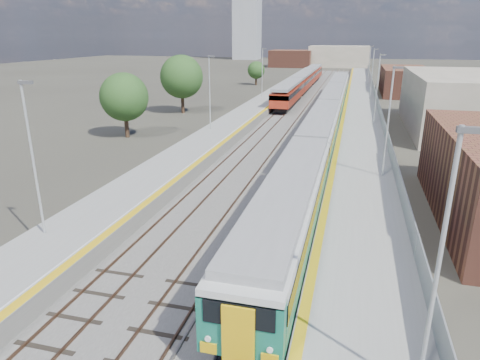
% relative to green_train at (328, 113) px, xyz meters
% --- Properties ---
extents(ground, '(320.00, 320.00, 0.00)m').
position_rel_green_train_xyz_m(ground, '(-1.50, 9.63, -2.14)').
color(ground, '#47443A').
rests_on(ground, ground).
extents(ballast_bed, '(10.50, 155.00, 0.06)m').
position_rel_green_train_xyz_m(ballast_bed, '(-3.75, 12.13, -2.11)').
color(ballast_bed, '#565451').
rests_on(ballast_bed, ground).
extents(tracks, '(8.96, 160.00, 0.17)m').
position_rel_green_train_xyz_m(tracks, '(-3.15, 13.81, -2.03)').
color(tracks, '#4C3323').
rests_on(tracks, ground).
extents(platform_right, '(4.70, 155.00, 8.52)m').
position_rel_green_train_xyz_m(platform_right, '(3.78, 12.12, -1.61)').
color(platform_right, slate).
rests_on(platform_right, ground).
extents(platform_left, '(4.30, 155.00, 8.52)m').
position_rel_green_train_xyz_m(platform_left, '(-10.55, 12.12, -1.62)').
color(platform_left, slate).
rests_on(platform_left, ground).
extents(buildings, '(72.00, 185.50, 40.00)m').
position_rel_green_train_xyz_m(buildings, '(-19.62, 98.23, 8.56)').
color(buildings, brown).
rests_on(buildings, ground).
extents(green_train, '(2.76, 76.91, 3.04)m').
position_rel_green_train_xyz_m(green_train, '(0.00, 0.00, 0.00)').
color(green_train, black).
rests_on(green_train, ground).
extents(red_train, '(2.74, 55.55, 3.46)m').
position_rel_green_train_xyz_m(red_train, '(-7.00, 36.11, -0.10)').
color(red_train, black).
rests_on(red_train, ground).
extents(tree_a, '(5.03, 5.03, 6.81)m').
position_rel_green_train_xyz_m(tree_a, '(-20.51, -8.20, 2.15)').
color(tree_a, '#382619').
rests_on(tree_a, ground).
extents(tree_b, '(5.87, 5.87, 7.96)m').
position_rel_green_train_xyz_m(tree_b, '(-20.41, 7.40, 2.87)').
color(tree_b, '#382619').
rests_on(tree_b, ground).
extents(tree_c, '(3.77, 3.77, 5.11)m').
position_rel_green_train_xyz_m(tree_c, '(-18.48, 45.23, 1.07)').
color(tree_c, '#382619').
rests_on(tree_c, ground).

